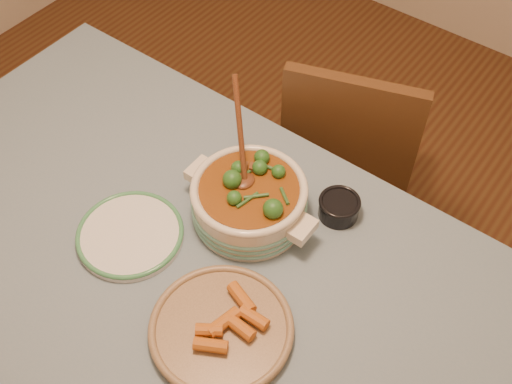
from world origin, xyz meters
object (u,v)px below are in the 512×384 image
dining_table (167,281)px  white_plate (130,234)px  fried_plate (221,328)px  chair_far (350,149)px  condiment_bowl (339,207)px  stew_casserole (249,198)px

dining_table → white_plate: 0.15m
fried_plate → chair_far: 0.92m
fried_plate → white_plate: bearing=169.3°
dining_table → chair_far: (0.06, 0.80, -0.16)m
white_plate → fried_plate: size_ratio=0.92×
condiment_bowl → white_plate: bearing=-135.0°
white_plate → stew_casserole: bearing=49.8°
chair_far → fried_plate: bearing=81.8°
stew_casserole → chair_far: size_ratio=0.40×
fried_plate → dining_table: bearing=165.3°
stew_casserole → chair_far: 0.66m
condiment_bowl → chair_far: chair_far is taller
chair_far → stew_casserole: bearing=72.9°
stew_casserole → white_plate: bearing=-130.2°
stew_casserole → condiment_bowl: 0.23m
stew_casserole → white_plate: stew_casserole is taller
condiment_bowl → fried_plate: bearing=-93.8°
dining_table → condiment_bowl: condiment_bowl is taller
dining_table → condiment_bowl: 0.47m
dining_table → condiment_bowl: bearing=55.3°
dining_table → chair_far: bearing=85.5°
condiment_bowl → fried_plate: condiment_bowl is taller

